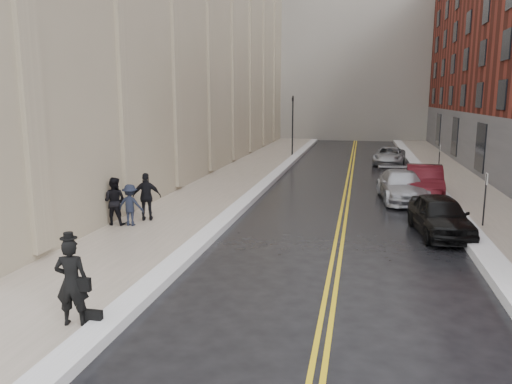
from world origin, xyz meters
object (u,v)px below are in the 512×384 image
at_px(car_black, 440,216).
at_px(car_silver_far, 389,156).
at_px(car_maroon, 424,182).
at_px(pedestrian_c, 147,197).
at_px(car_silver_near, 402,186).
at_px(pedestrian_a, 114,201).
at_px(pedestrian_b, 130,205).
at_px(pedestrian_main, 72,282).

height_order(car_black, car_silver_far, car_black).
xyz_separation_m(car_maroon, pedestrian_c, (-11.63, -7.92, 0.29)).
xyz_separation_m(car_maroon, car_silver_near, (-1.17, -0.99, -0.09)).
relative_size(car_silver_far, pedestrian_c, 2.46).
distance_m(car_black, car_silver_far, 20.25).
relative_size(car_maroon, pedestrian_c, 2.59).
height_order(car_silver_near, car_silver_far, car_silver_near).
relative_size(pedestrian_a, pedestrian_c, 0.97).
bearing_deg(pedestrian_b, pedestrian_c, -109.75).
distance_m(pedestrian_main, pedestrian_a, 8.90).
bearing_deg(pedestrian_a, pedestrian_b, 178.11).
bearing_deg(car_maroon, pedestrian_b, -139.50).
distance_m(car_black, car_maroon, 7.27).
height_order(car_silver_near, pedestrian_a, pedestrian_a).
relative_size(car_silver_near, pedestrian_c, 2.62).
bearing_deg(pedestrian_c, car_silver_near, -165.10).
relative_size(car_maroon, pedestrian_main, 2.56).
xyz_separation_m(car_black, pedestrian_c, (-11.38, -0.65, 0.37)).
distance_m(car_silver_far, pedestrian_b, 24.36).
bearing_deg(pedestrian_main, pedestrian_b, -84.38).
bearing_deg(pedestrian_b, pedestrian_main, 104.53).
bearing_deg(pedestrian_main, car_black, -144.54).
distance_m(pedestrian_main, pedestrian_b, 8.68).
distance_m(car_maroon, pedestrian_a, 15.38).
xyz_separation_m(car_silver_near, pedestrian_b, (-10.73, -7.86, 0.22)).
xyz_separation_m(car_maroon, pedestrian_a, (-12.57, -8.85, 0.26)).
relative_size(car_maroon, car_silver_far, 1.05).
relative_size(car_maroon, pedestrian_a, 2.67).
height_order(pedestrian_main, pedestrian_c, pedestrian_main).
bearing_deg(car_silver_near, pedestrian_c, -151.65).
bearing_deg(car_maroon, pedestrian_a, -140.98).
height_order(car_silver_far, pedestrian_b, pedestrian_b).
bearing_deg(car_black, pedestrian_c, 176.69).
distance_m(car_maroon, pedestrian_c, 14.07).
relative_size(car_maroon, pedestrian_b, 3.09).
bearing_deg(car_silver_near, car_silver_far, 84.40).
relative_size(pedestrian_main, pedestrian_c, 1.01).
bearing_deg(car_maroon, car_silver_near, -135.94).
xyz_separation_m(car_black, car_silver_far, (-0.82, 20.23, -0.08)).
xyz_separation_m(car_silver_far, pedestrian_a, (-11.50, -21.81, 0.43)).
height_order(pedestrian_a, pedestrian_c, pedestrian_c).
relative_size(pedestrian_a, pedestrian_b, 1.16).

